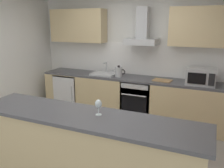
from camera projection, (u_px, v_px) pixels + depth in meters
ground at (96, 157)px, 3.62m from camera, size 5.47×4.84×0.02m
wall_back at (138, 55)px, 5.04m from camera, size 5.47×0.12×2.60m
backsplash_tile at (137, 59)px, 5.00m from camera, size 3.80×0.02×0.66m
counter_back at (131, 98)px, 4.92m from camera, size 3.94×0.60×0.90m
counter_island at (85, 154)px, 2.75m from camera, size 2.72×0.64×0.99m
upper_cabinets at (135, 26)px, 4.68m from camera, size 3.88×0.32×0.70m
oven at (138, 99)px, 4.83m from camera, size 0.60×0.62×0.80m
refrigerator at (71, 92)px, 5.47m from camera, size 0.58×0.60×0.85m
microwave at (201, 77)px, 4.21m from camera, size 0.50×0.38×0.30m
sink at (104, 74)px, 5.02m from camera, size 0.50×0.40×0.26m
kettle at (119, 72)px, 4.83m from camera, size 0.29×0.15×0.24m
range_hood at (142, 33)px, 4.61m from camera, size 0.62×0.45×0.72m
wine_glass at (98, 104)px, 2.60m from camera, size 0.08×0.08×0.18m
chopping_board at (162, 80)px, 4.51m from camera, size 0.37×0.26×0.02m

